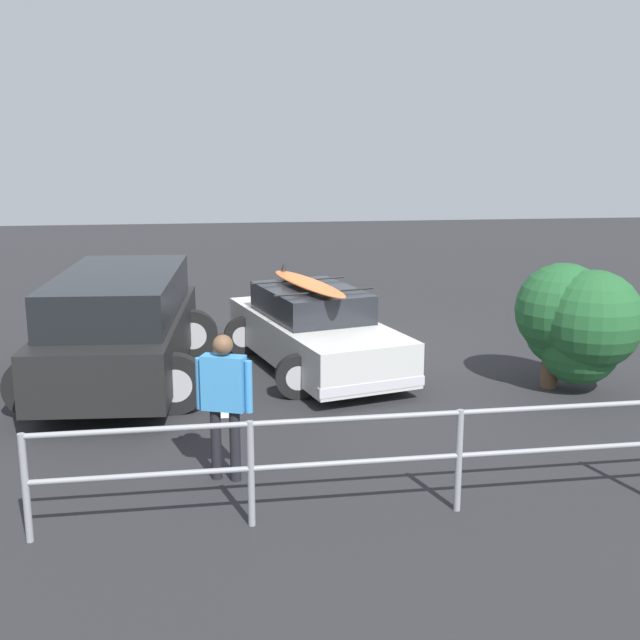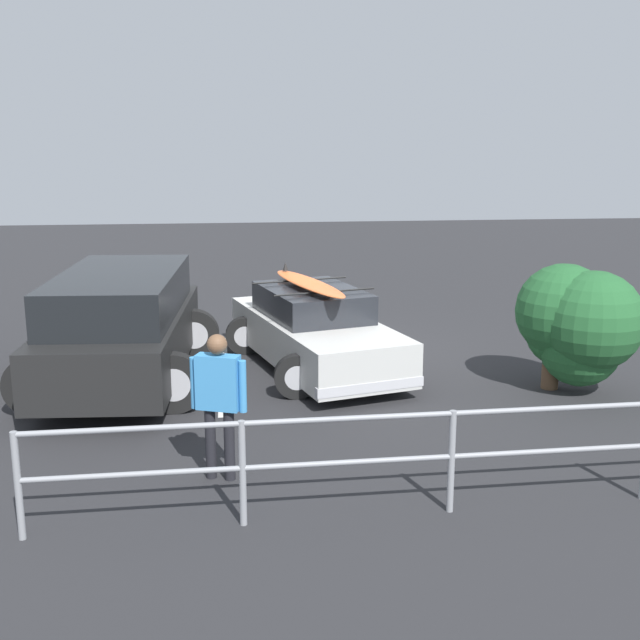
# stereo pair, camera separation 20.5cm
# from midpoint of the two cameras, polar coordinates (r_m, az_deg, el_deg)

# --- Properties ---
(ground_plane) EXTENTS (44.00, 44.00, 0.02)m
(ground_plane) POSITION_cam_midpoint_polar(r_m,az_deg,el_deg) (13.91, 0.61, -2.55)
(ground_plane) COLOR #28282B
(ground_plane) RESTS_ON ground
(parking_stripe) EXTENTS (0.12, 4.37, 0.00)m
(parking_stripe) POSITION_cam_midpoint_polar(r_m,az_deg,el_deg) (13.03, -7.38, -3.67)
(parking_stripe) COLOR silver
(parking_stripe) RESTS_ON ground
(sedan_car) EXTENTS (2.93, 4.51, 1.59)m
(sedan_car) POSITION_cam_midpoint_polar(r_m,az_deg,el_deg) (12.98, -0.86, -0.75)
(sedan_car) COLOR silver
(sedan_car) RESTS_ON ground
(suv_car) EXTENTS (2.88, 4.88, 1.72)m
(suv_car) POSITION_cam_midpoint_polar(r_m,az_deg,el_deg) (12.49, -14.40, -0.44)
(suv_car) COLOR black
(suv_car) RESTS_ON ground
(person_bystander) EXTENTS (0.61, 0.34, 1.65)m
(person_bystander) POSITION_cam_midpoint_polar(r_m,az_deg,el_deg) (8.76, -7.50, -5.23)
(person_bystander) COLOR black
(person_bystander) RESTS_ON ground
(railing_fence) EXTENTS (8.38, 0.29, 1.07)m
(railing_fence) POSITION_cam_midpoint_polar(r_m,az_deg,el_deg) (8.17, 9.17, -8.65)
(railing_fence) COLOR gray
(railing_fence) RESTS_ON ground
(bush_near_left) EXTENTS (1.72, 1.78, 1.90)m
(bush_near_left) POSITION_cam_midpoint_polar(r_m,az_deg,el_deg) (12.27, 17.30, -0.21)
(bush_near_left) COLOR brown
(bush_near_left) RESTS_ON ground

